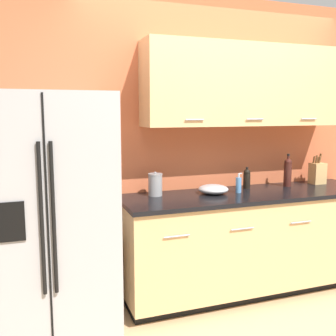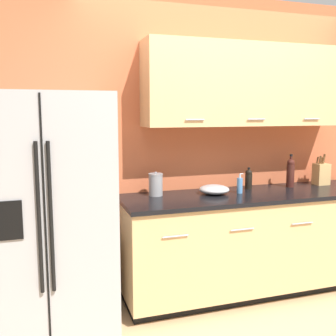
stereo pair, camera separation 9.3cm
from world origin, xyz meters
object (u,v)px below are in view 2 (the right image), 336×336
at_px(oil_bottle, 249,179).
at_px(steel_canister, 156,184).
at_px(refrigerator, 45,215).
at_px(soap_dispenser, 240,185).
at_px(mixing_bowl, 214,189).
at_px(wine_bottle, 290,172).
at_px(knife_block, 321,173).

relative_size(oil_bottle, steel_canister, 0.97).
relative_size(refrigerator, soap_dispenser, 10.08).
height_order(soap_dispenser, mixing_bowl, soap_dispenser).
bearing_deg(oil_bottle, steel_canister, -178.90).
relative_size(wine_bottle, mixing_bowl, 1.20).
bearing_deg(refrigerator, knife_block, 4.97).
distance_m(refrigerator, oil_bottle, 1.79).
height_order(refrigerator, wine_bottle, refrigerator).
bearing_deg(steel_canister, mixing_bowl, -10.24).
bearing_deg(steel_canister, knife_block, -0.19).
distance_m(wine_bottle, steel_canister, 1.29).
height_order(wine_bottle, steel_canister, wine_bottle).
distance_m(soap_dispenser, mixing_bowl, 0.23).
height_order(refrigerator, oil_bottle, refrigerator).
bearing_deg(soap_dispenser, refrigerator, -176.37).
bearing_deg(knife_block, mixing_bowl, -175.88).
xyz_separation_m(knife_block, oil_bottle, (-0.77, 0.02, -0.01)).
bearing_deg(soap_dispenser, knife_block, 7.27).
bearing_deg(wine_bottle, steel_canister, 179.10).
distance_m(knife_block, soap_dispenser, 0.94).
height_order(knife_block, oil_bottle, knife_block).
relative_size(refrigerator, wine_bottle, 5.62).
relative_size(soap_dispenser, mixing_bowl, 0.67).
bearing_deg(refrigerator, mixing_bowl, 5.69).
distance_m(knife_block, steel_canister, 1.65).
bearing_deg(oil_bottle, mixing_bowl, -164.73).
bearing_deg(mixing_bowl, oil_bottle, 15.27).
distance_m(steel_canister, mixing_bowl, 0.50).
bearing_deg(wine_bottle, oil_bottle, 174.86).
relative_size(soap_dispenser, oil_bottle, 0.87).
relative_size(knife_block, wine_bottle, 0.96).
relative_size(refrigerator, knife_block, 5.84).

